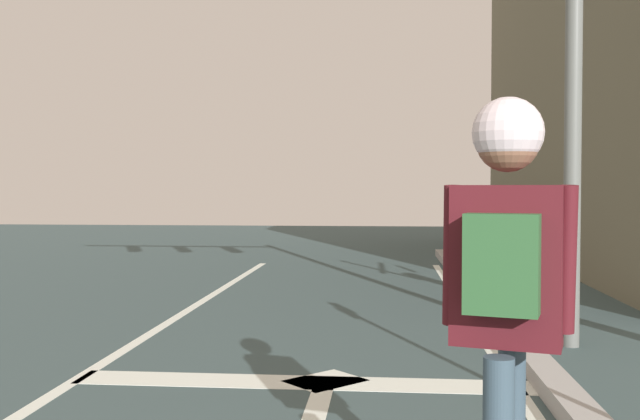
% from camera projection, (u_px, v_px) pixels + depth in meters
% --- Properties ---
extents(stop_bar, '(3.58, 0.40, 0.01)m').
position_uv_depth(stop_bar, '(302.00, 382.00, 5.57)').
color(stop_bar, silver).
rests_on(stop_bar, ground).
extents(lane_arrow_stem, '(0.16, 1.40, 0.01)m').
position_uv_depth(lane_arrow_stem, '(315.00, 415.00, 4.77)').
color(lane_arrow_stem, silver).
rests_on(lane_arrow_stem, ground).
extents(lane_arrow_head, '(0.71, 0.71, 0.01)m').
position_uv_depth(lane_arrow_head, '(325.00, 381.00, 5.62)').
color(lane_arrow_head, silver).
rests_on(lane_arrow_head, ground).
extents(skater, '(0.48, 0.64, 1.79)m').
position_uv_depth(skater, '(506.00, 267.00, 2.66)').
color(skater, '#384D5D').
rests_on(skater, skateboard).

